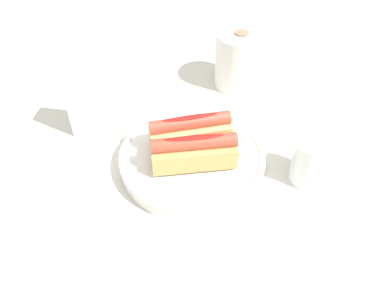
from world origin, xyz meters
The scene contains 7 objects.
ground_plane centered at (0.00, 0.00, 0.00)m, with size 2.40×2.40×0.00m, color silver.
serving_bowl centered at (0.02, 0.01, 0.02)m, with size 0.27×0.27×0.03m.
hotdog_front centered at (0.02, -0.02, 0.06)m, with size 0.16×0.07×0.06m.
hotdog_back centered at (0.02, 0.04, 0.06)m, with size 0.16×0.09×0.06m.
water_glass centered at (0.23, -0.02, 0.04)m, with size 0.07×0.07×0.09m.
paper_towel_roll centered at (0.12, 0.28, 0.07)m, with size 0.11×0.11×0.13m.
napkin_box centered at (-0.17, 0.10, 0.07)m, with size 0.11×0.04×0.15m, color white.
Camera 1 is at (0.04, -0.53, 0.56)m, focal length 37.89 mm.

